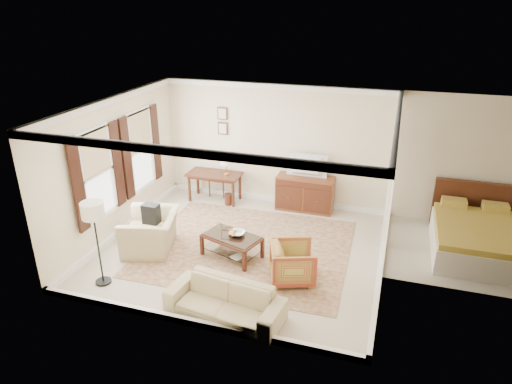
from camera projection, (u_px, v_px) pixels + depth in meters
The scene contains 21 objects.
room_shell at pixel (241, 130), 8.28m from camera, with size 5.51×5.01×2.91m.
annex_bedroom at pixel (479, 240), 8.88m from camera, with size 3.00×2.70×2.90m.
window_front at pixel (97, 175), 8.78m from camera, with size 0.12×1.56×1.80m, color #CCB284, non-canonical shape.
window_rear at pixel (141, 150), 10.18m from camera, with size 0.12×1.56×1.80m, color #CCB284, non-canonical shape.
doorway at pixel (390, 188), 9.39m from camera, with size 0.10×1.12×2.25m, color white, non-canonical shape.
rug at pixel (247, 247), 9.29m from camera, with size 4.06×3.48×0.01m, color maroon.
writing_desk at pixel (214, 177), 11.23m from camera, with size 1.31×0.65×0.72m.
desk_chair at pixel (219, 175), 11.57m from camera, with size 0.45×0.45×1.05m, color brown, non-canonical shape.
desk_lamp at pixel (226, 165), 11.00m from camera, with size 0.32×0.32×0.50m, color silver, non-canonical shape.
framed_prints at pixel (223, 121), 11.02m from camera, with size 0.25×0.04×0.68m, color #441F13, non-canonical shape.
sideboard at pixel (305, 193), 10.80m from camera, with size 1.34×0.52×0.83m, color brown.
tv at pixel (306, 159), 10.44m from camera, with size 0.91×0.52×0.12m, color black.
coffee_table at pixel (232, 241), 8.82m from camera, with size 1.24×0.95×0.47m.
fruit_bowl at pixel (237, 233), 8.78m from camera, with size 0.42×0.42×0.10m, color silver.
book_a at pixel (229, 246), 8.98m from camera, with size 0.28×0.04×0.38m, color brown.
book_b at pixel (235, 254), 8.71m from camera, with size 0.28×0.03×0.38m, color brown.
striped_armchair at pixel (293, 261), 8.07m from camera, with size 0.76×0.71×0.78m, color maroon.
club_armchair at pixel (151, 226), 9.05m from camera, with size 1.17×0.76×1.02m, color tan.
backpack at pixel (151, 213), 9.03m from camera, with size 0.32×0.22×0.40m, color black.
sofa at pixel (225, 296), 7.17m from camera, with size 1.89×0.55×0.74m, color tan.
floor_lamp at pixel (93, 216), 7.63m from camera, with size 0.39×0.39×1.57m.
Camera 1 is at (2.70, -7.59, 4.70)m, focal length 32.00 mm.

